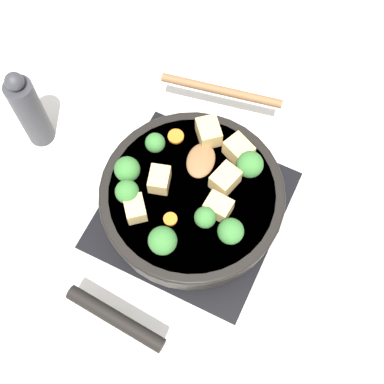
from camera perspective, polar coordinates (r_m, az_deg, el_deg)
ground_plane at (r=0.97m, az=0.00°, el=-1.94°), size 2.40×2.40×0.00m
front_burner_grate at (r=0.96m, az=0.00°, el=-1.68°), size 0.31×0.31×0.03m
skillet_pan at (r=0.92m, az=-0.07°, el=-0.73°), size 0.32×0.41×0.06m
wooden_spoon at (r=0.95m, az=2.21°, el=7.62°), size 0.22×0.21×0.02m
tofu_cube_center_large at (r=0.87m, az=-6.08°, el=-1.80°), size 0.05×0.05×0.03m
tofu_cube_near_handle at (r=0.87m, az=2.83°, el=-1.59°), size 0.04×0.04×0.03m
tofu_cube_east_chunk at (r=0.89m, az=3.56°, el=1.35°), size 0.05×0.05×0.04m
tofu_cube_west_chunk at (r=0.89m, az=-3.49°, el=1.33°), size 0.04×0.05×0.03m
tofu_cube_back_piece at (r=0.91m, az=4.99°, el=4.47°), size 0.06×0.05×0.04m
tofu_cube_front_piece at (r=0.93m, az=1.79°, el=6.41°), size 0.06×0.06×0.04m
broccoli_floret_near_spoon at (r=0.84m, az=-3.34°, el=-5.12°), size 0.05×0.05×0.05m
broccoli_floret_center_top at (r=0.89m, az=6.19°, el=2.93°), size 0.05×0.05×0.05m
broccoli_floret_east_rim at (r=0.91m, az=-3.95°, el=5.24°), size 0.03×0.03×0.04m
broccoli_floret_west_rim at (r=0.84m, az=4.15°, el=-4.20°), size 0.04×0.04×0.05m
broccoli_floret_north_edge at (r=0.89m, az=-6.93°, el=2.40°), size 0.04×0.04×0.05m
broccoli_floret_south_cluster at (r=0.87m, az=-6.93°, el=0.03°), size 0.04×0.04×0.05m
broccoli_floret_mid_floret at (r=0.85m, az=1.42°, el=-2.74°), size 0.04×0.04×0.04m
carrot_slice_orange_thin at (r=0.94m, az=-1.74°, el=5.95°), size 0.03×0.03×0.01m
carrot_slice_near_center at (r=0.88m, az=-2.33°, el=-2.90°), size 0.02×0.02×0.01m
pepper_mill at (r=1.00m, az=-16.94°, el=8.30°), size 0.05×0.05×0.20m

